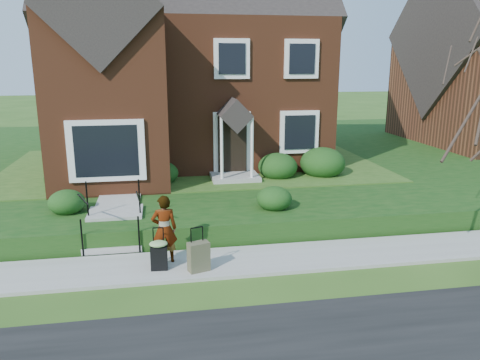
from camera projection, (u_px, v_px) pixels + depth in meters
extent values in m
plane|color=#2D5119|center=(221.00, 264.00, 10.71)|extent=(120.00, 120.00, 0.00)
cube|color=#9E9B93|center=(221.00, 263.00, 10.70)|extent=(60.00, 1.60, 0.08)
cube|color=#123D10|center=(275.00, 155.00, 21.71)|extent=(44.00, 20.00, 0.60)
cube|color=#9E9B93|center=(123.00, 187.00, 14.92)|extent=(1.20, 6.00, 0.06)
cube|color=brown|center=(188.00, 92.00, 19.45)|extent=(10.00, 8.00, 5.40)
cube|color=brown|center=(108.00, 102.00, 14.40)|extent=(3.60, 2.40, 5.40)
cube|color=white|center=(107.00, 150.00, 13.62)|extent=(2.20, 0.30, 1.80)
cube|color=black|center=(232.00, 147.00, 16.18)|extent=(1.00, 0.12, 2.10)
cube|color=black|center=(299.00, 132.00, 16.48)|extent=(1.40, 0.10, 1.50)
cube|color=#9E9B93|center=(112.00, 249.00, 11.21)|extent=(1.40, 0.30, 0.15)
cube|color=#9E9B93|center=(113.00, 238.00, 11.46)|extent=(1.40, 0.30, 0.15)
cube|color=#9E9B93|center=(114.00, 228.00, 11.71)|extent=(1.40, 0.30, 0.15)
cube|color=#9E9B93|center=(114.00, 219.00, 11.96)|extent=(1.40, 0.30, 0.15)
cube|color=#9E9B93|center=(116.00, 212.00, 12.49)|extent=(1.40, 0.80, 0.15)
cylinder|color=black|center=(82.00, 238.00, 10.87)|extent=(0.04, 0.04, 0.90)
cylinder|color=black|center=(87.00, 199.00, 11.87)|extent=(0.04, 0.04, 0.90)
cylinder|color=black|center=(139.00, 234.00, 11.09)|extent=(0.04, 0.04, 0.90)
cylinder|color=black|center=(139.00, 196.00, 12.08)|extent=(0.04, 0.04, 0.90)
ellipsoid|color=#103610|center=(65.00, 175.00, 14.73)|extent=(1.26, 1.26, 0.88)
ellipsoid|color=#103610|center=(162.00, 171.00, 15.54)|extent=(1.10, 1.10, 0.77)
ellipsoid|color=#103610|center=(278.00, 164.00, 16.18)|extent=(1.36, 1.36, 0.95)
ellipsoid|color=#103610|center=(323.00, 160.00, 16.46)|extent=(1.58, 1.58, 1.11)
ellipsoid|color=#103610|center=(66.00, 200.00, 12.44)|extent=(0.96, 0.96, 0.67)
ellipsoid|color=#103610|center=(274.00, 196.00, 12.78)|extent=(0.97, 0.97, 0.68)
imported|color=#999999|center=(164.00, 229.00, 10.47)|extent=(0.60, 0.42, 1.57)
cube|color=black|center=(159.00, 258.00, 10.20)|extent=(0.37, 0.22, 0.54)
cylinder|color=black|center=(158.00, 229.00, 10.03)|extent=(0.22, 0.04, 0.03)
cylinder|color=black|center=(153.00, 238.00, 10.06)|extent=(0.02, 0.02, 0.41)
cylinder|color=black|center=(163.00, 237.00, 10.10)|extent=(0.02, 0.02, 0.41)
cylinder|color=black|center=(154.00, 268.00, 10.23)|extent=(0.04, 0.06, 0.06)
cylinder|color=black|center=(165.00, 268.00, 10.28)|extent=(0.04, 0.06, 0.06)
ellipsoid|color=#8CB768|center=(158.00, 244.00, 10.11)|extent=(0.42, 0.35, 0.13)
cube|color=brown|center=(199.00, 257.00, 10.12)|extent=(0.51, 0.38, 0.65)
cylinder|color=black|center=(198.00, 229.00, 9.96)|extent=(0.27, 0.11, 0.03)
cylinder|color=black|center=(192.00, 236.00, 9.98)|extent=(0.02, 0.02, 0.32)
cylinder|color=black|center=(205.00, 235.00, 10.03)|extent=(0.02, 0.02, 0.32)
cylinder|color=black|center=(192.00, 270.00, 10.17)|extent=(0.06, 0.07, 0.06)
cylinder|color=black|center=(206.00, 269.00, 10.22)|extent=(0.06, 0.07, 0.06)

